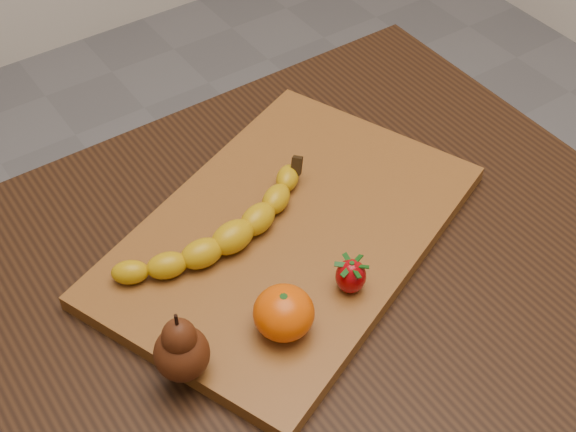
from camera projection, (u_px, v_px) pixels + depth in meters
table at (253, 357)px, 0.96m from camera, size 1.00×0.70×0.76m
cutting_board at (288, 234)px, 0.95m from camera, size 0.53×0.45×0.02m
banana at (232, 237)px, 0.91m from camera, size 0.24×0.09×0.04m
pear at (180, 344)px, 0.77m from camera, size 0.06×0.06×0.09m
mandarin at (284, 313)px, 0.82m from camera, size 0.07×0.07×0.05m
strawberry at (351, 275)px, 0.86m from camera, size 0.04×0.04×0.04m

